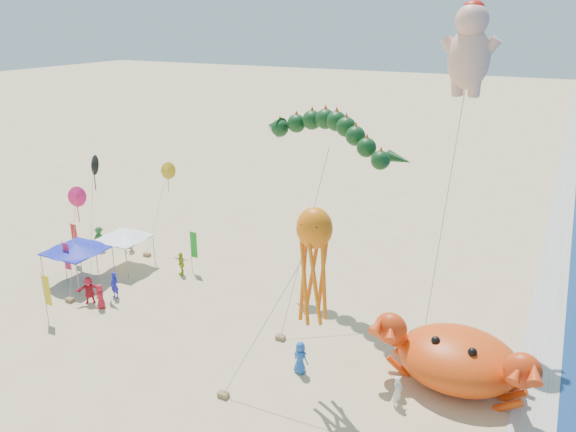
# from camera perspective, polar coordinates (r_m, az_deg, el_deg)

# --- Properties ---
(ground) EXTENTS (320.00, 320.00, 0.00)m
(ground) POSITION_cam_1_polar(r_m,az_deg,el_deg) (32.19, 1.60, -12.61)
(ground) COLOR #D1B784
(ground) RESTS_ON ground
(foam_strip) EXTENTS (320.00, 320.00, 0.00)m
(foam_strip) POSITION_cam_1_polar(r_m,az_deg,el_deg) (30.06, 23.78, -17.10)
(foam_strip) COLOR silver
(foam_strip) RESTS_ON ground
(crab_inflatable) EXTENTS (7.86, 5.49, 3.45)m
(crab_inflatable) POSITION_cam_1_polar(r_m,az_deg,el_deg) (29.27, 16.84, -13.64)
(crab_inflatable) COLOR #EC440C
(crab_inflatable) RESTS_ON ground
(dragon_kite) EXTENTS (10.44, 8.54, 11.58)m
(dragon_kite) POSITION_cam_1_polar(r_m,az_deg,el_deg) (33.35, 4.03, 7.93)
(dragon_kite) COLOR #0E3513
(dragon_kite) RESTS_ON ground
(cherub_kite) EXTENTS (2.27, 5.65, 17.99)m
(cherub_kite) POSITION_cam_1_polar(r_m,az_deg,el_deg) (32.82, 17.97, 16.01)
(cherub_kite) COLOR #FFB79B
(cherub_kite) RESTS_ON ground
(octopus_kite) EXTENTS (4.49, 3.59, 9.28)m
(octopus_kite) POSITION_cam_1_polar(r_m,az_deg,el_deg) (25.36, 2.60, -4.19)
(octopus_kite) COLOR orange
(octopus_kite) RESTS_ON ground
(canopy_blue) EXTENTS (3.83, 3.83, 2.71)m
(canopy_blue) POSITION_cam_1_polar(r_m,az_deg,el_deg) (40.55, -20.71, -3.00)
(canopy_blue) COLOR gray
(canopy_blue) RESTS_ON ground
(canopy_white) EXTENTS (3.39, 3.39, 2.71)m
(canopy_white) POSITION_cam_1_polar(r_m,az_deg,el_deg) (41.67, -16.35, -1.90)
(canopy_white) COLOR gray
(canopy_white) RESTS_ON ground
(feather_flags) EXTENTS (9.21, 9.61, 3.20)m
(feather_flags) POSITION_cam_1_polar(r_m,az_deg,el_deg) (39.71, -18.79, -3.92)
(feather_flags) COLOR gray
(feather_flags) RESTS_ON ground
(beachgoers) EXTENTS (26.64, 9.45, 1.85)m
(beachgoers) POSITION_cam_1_polar(r_m,az_deg,el_deg) (38.95, -14.82, -5.79)
(beachgoers) COLOR silver
(beachgoers) RESTS_ON ground
(small_kites) EXTENTS (1.93, 11.89, 8.86)m
(small_kites) POSITION_cam_1_polar(r_m,az_deg,el_deg) (39.75, -17.28, 2.71)
(small_kites) COLOR gold
(small_kites) RESTS_ON ground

